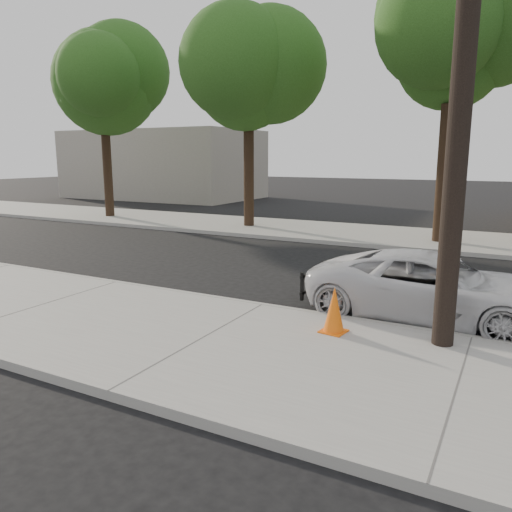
# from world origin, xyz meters

# --- Properties ---
(ground) EXTENTS (120.00, 120.00, 0.00)m
(ground) POSITION_xyz_m (0.00, 0.00, 0.00)
(ground) COLOR black
(ground) RESTS_ON ground
(near_sidewalk) EXTENTS (90.00, 4.40, 0.15)m
(near_sidewalk) POSITION_xyz_m (0.00, -4.30, 0.07)
(near_sidewalk) COLOR gray
(near_sidewalk) RESTS_ON ground
(far_sidewalk) EXTENTS (90.00, 5.00, 0.15)m
(far_sidewalk) POSITION_xyz_m (0.00, 8.50, 0.07)
(far_sidewalk) COLOR gray
(far_sidewalk) RESTS_ON ground
(curb_near) EXTENTS (90.00, 0.12, 0.16)m
(curb_near) POSITION_xyz_m (0.00, -2.10, 0.07)
(curb_near) COLOR #9E9B93
(curb_near) RESTS_ON ground
(building_far) EXTENTS (14.00, 8.00, 5.00)m
(building_far) POSITION_xyz_m (-20.00, 20.00, 2.50)
(building_far) COLOR gray
(building_far) RESTS_ON ground
(utility_pole) EXTENTS (1.40, 0.34, 9.00)m
(utility_pole) POSITION_xyz_m (3.60, -2.70, 4.70)
(utility_pole) COLOR black
(utility_pole) RESTS_ON near_sidewalk
(tree_a) EXTENTS (4.65, 4.50, 9.00)m
(tree_a) POSITION_xyz_m (-13.80, 7.85, 6.53)
(tree_a) COLOR black
(tree_a) RESTS_ON far_sidewalk
(tree_b) EXTENTS (4.34, 4.20, 8.45)m
(tree_b) POSITION_xyz_m (-5.81, 8.06, 6.15)
(tree_b) COLOR black
(tree_b) RESTS_ON far_sidewalk
(tree_c) EXTENTS (4.96, 4.80, 9.55)m
(tree_c) POSITION_xyz_m (2.22, 7.64, 6.91)
(tree_c) COLOR black
(tree_c) RESTS_ON far_sidewalk
(police_cruiser) EXTENTS (4.75, 2.27, 1.31)m
(police_cruiser) POSITION_xyz_m (3.13, -1.03, 0.65)
(police_cruiser) COLOR silver
(police_cruiser) RESTS_ON ground
(traffic_cone) EXTENTS (0.47, 0.47, 0.80)m
(traffic_cone) POSITION_xyz_m (1.85, -3.01, 0.54)
(traffic_cone) COLOR #FF660D
(traffic_cone) RESTS_ON near_sidewalk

